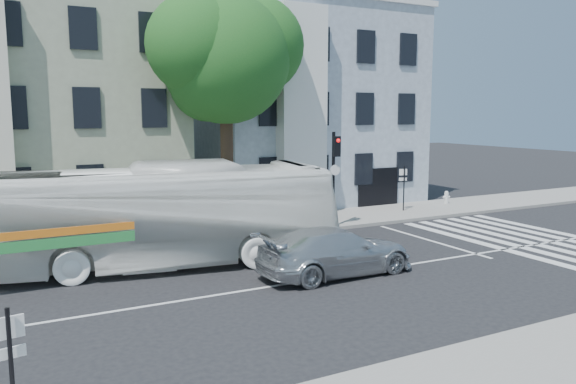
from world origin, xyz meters
TOP-DOWN VIEW (x-y plane):
  - ground at (0.00, 0.00)m, footprint 120.00×120.00m
  - sidewalk_far at (0.00, 8.00)m, footprint 80.00×4.00m
  - sidewalk_near at (0.00, -8.00)m, footprint 80.00×4.00m
  - building_left at (-7.00, 15.00)m, footprint 12.00×10.00m
  - building_right at (7.00, 15.00)m, footprint 12.00×10.00m
  - street_tree at (0.06, 8.74)m, footprint 7.30×5.90m
  - bus at (-4.63, 3.86)m, footprint 4.96×13.02m
  - sedan at (0.46, 0.21)m, footprint 2.27×5.34m
  - hedge at (-4.14, 6.80)m, footprint 8.32×3.53m
  - traffic_signal at (4.10, 6.06)m, footprint 0.46×0.54m
  - fire_hydrant at (13.17, 8.67)m, footprint 0.40×0.23m
  - near_sign_pole at (-9.10, -6.18)m, footprint 0.42×0.19m
  - far_sign_pole at (9.58, 8.04)m, footprint 0.41×0.22m

SIDE VIEW (x-z plane):
  - ground at x=0.00m, z-range 0.00..0.00m
  - sidewalk_far at x=0.00m, z-range 0.00..0.15m
  - sidewalk_near at x=0.00m, z-range 0.00..0.15m
  - hedge at x=-4.14m, z-range 0.15..0.85m
  - fire_hydrant at x=13.17m, z-range 0.16..0.87m
  - sedan at x=0.46m, z-range 0.00..1.54m
  - far_sign_pole at x=9.58m, z-range 0.47..2.80m
  - near_sign_pole at x=-9.10m, z-range 0.48..2.83m
  - bus at x=-4.63m, z-range 0.00..3.54m
  - traffic_signal at x=4.10m, z-range 0.64..5.01m
  - building_left at x=-7.00m, z-range 0.00..11.00m
  - building_right at x=7.00m, z-range 0.00..11.00m
  - street_tree at x=0.06m, z-range 2.28..13.38m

